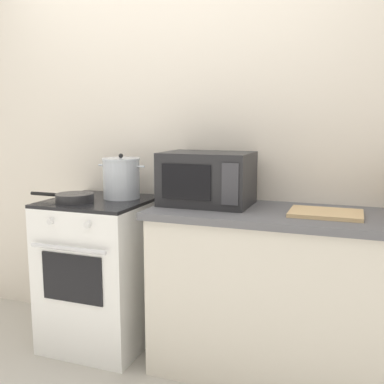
{
  "coord_description": "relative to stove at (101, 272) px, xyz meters",
  "views": [
    {
      "loc": [
        1.11,
        -1.71,
        1.39
      ],
      "look_at": [
        0.26,
        0.6,
        1.0
      ],
      "focal_mm": 41.63,
      "sensor_mm": 36.0,
      "label": 1
    }
  ],
  "objects": [
    {
      "name": "microwave",
      "position": [
        0.67,
        0.08,
        0.61
      ],
      "size": [
        0.5,
        0.37,
        0.3
      ],
      "color": "#232326",
      "rests_on": "countertop_right"
    },
    {
      "name": "countertop_right",
      "position": [
        1.25,
        0.02,
        0.44
      ],
      "size": [
        1.7,
        0.6,
        0.04
      ],
      "primitive_type": "cube",
      "color": "#59595E",
      "rests_on": "lower_cabinet_right"
    },
    {
      "name": "stock_pot",
      "position": [
        0.11,
        0.1,
        0.59
      ],
      "size": [
        0.32,
        0.23,
        0.28
      ],
      "color": "silver",
      "rests_on": "stove"
    },
    {
      "name": "frying_pan",
      "position": [
        -0.1,
        -0.12,
        0.48
      ],
      "size": [
        0.42,
        0.22,
        0.05
      ],
      "color": "#28282B",
      "rests_on": "stove"
    },
    {
      "name": "cutting_board",
      "position": [
        1.33,
        0.0,
        0.47
      ],
      "size": [
        0.36,
        0.26,
        0.02
      ],
      "primitive_type": "cube",
      "color": "tan",
      "rests_on": "countertop_right"
    },
    {
      "name": "stove",
      "position": [
        0.0,
        0.0,
        0.0
      ],
      "size": [
        0.6,
        0.64,
        0.92
      ],
      "color": "white",
      "rests_on": "ground_plane"
    },
    {
      "name": "back_wall",
      "position": [
        0.65,
        0.37,
        0.79
      ],
      "size": [
        4.4,
        0.1,
        2.5
      ],
      "primitive_type": "cube",
      "color": "silver",
      "rests_on": "ground_plane"
    },
    {
      "name": "lower_cabinet_right",
      "position": [
        1.25,
        0.02,
        -0.02
      ],
      "size": [
        1.64,
        0.56,
        0.88
      ],
      "primitive_type": "cube",
      "color": "beige",
      "rests_on": "ground_plane"
    }
  ]
}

